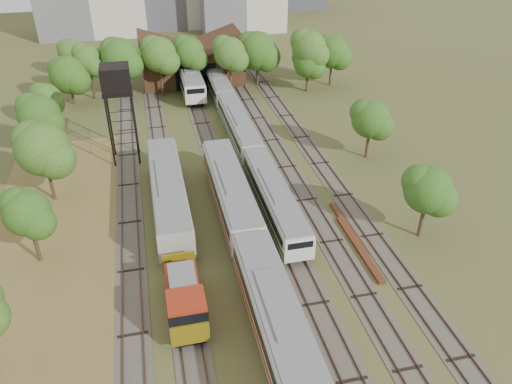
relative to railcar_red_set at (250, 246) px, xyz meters
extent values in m
plane|color=#475123|center=(2.00, -8.86, -2.06)|extent=(240.00, 240.00, 0.00)
cube|color=brown|center=(-16.00, -0.86, -2.04)|extent=(14.00, 60.00, 0.04)
cube|color=#4C473D|center=(-10.00, 16.14, -2.03)|extent=(2.60, 80.00, 0.06)
cube|color=#472D1E|center=(-10.72, 16.14, -1.94)|extent=(0.08, 80.00, 0.14)
cube|color=#472D1E|center=(-9.28, 16.14, -1.94)|extent=(0.08, 80.00, 0.14)
cube|color=#4C473D|center=(-6.00, 16.14, -2.03)|extent=(2.60, 80.00, 0.06)
cube|color=#472D1E|center=(-6.72, 16.14, -1.94)|extent=(0.08, 80.00, 0.14)
cube|color=#472D1E|center=(-5.28, 16.14, -1.94)|extent=(0.08, 80.00, 0.14)
cube|color=#4C473D|center=(0.00, 16.14, -2.03)|extent=(2.60, 80.00, 0.06)
cube|color=#472D1E|center=(-0.72, 16.14, -1.94)|extent=(0.08, 80.00, 0.14)
cube|color=#472D1E|center=(0.72, 16.14, -1.94)|extent=(0.08, 80.00, 0.14)
cube|color=#4C473D|center=(4.00, 16.14, -2.03)|extent=(2.60, 80.00, 0.06)
cube|color=#472D1E|center=(3.28, 16.14, -1.94)|extent=(0.08, 80.00, 0.14)
cube|color=#472D1E|center=(4.72, 16.14, -1.94)|extent=(0.08, 80.00, 0.14)
cube|color=#4C473D|center=(8.00, 16.14, -2.03)|extent=(2.60, 80.00, 0.06)
cube|color=#472D1E|center=(7.28, 16.14, -1.94)|extent=(0.08, 80.00, 0.14)
cube|color=#472D1E|center=(8.72, 16.14, -1.94)|extent=(0.08, 80.00, 0.14)
cube|color=#4C473D|center=(12.00, 16.14, -2.03)|extent=(2.60, 80.00, 0.06)
cube|color=#472D1E|center=(11.28, 16.14, -1.94)|extent=(0.08, 80.00, 0.14)
cube|color=#472D1E|center=(12.72, 16.14, -1.94)|extent=(0.08, 80.00, 0.14)
cube|color=black|center=(0.00, -8.69, -1.63)|extent=(2.34, 15.64, 0.85)
cube|color=silver|center=(0.00, -8.69, 0.12)|extent=(3.09, 17.00, 2.66)
cube|color=black|center=(0.00, -8.69, 0.44)|extent=(3.15, 15.64, 0.90)
cube|color=slate|center=(0.00, -8.69, 1.64)|extent=(2.84, 16.66, 0.38)
cube|color=maroon|center=(0.00, -8.69, -0.62)|extent=(3.15, 16.66, 0.48)
cube|color=black|center=(0.00, 8.81, -1.63)|extent=(2.34, 15.64, 0.85)
cube|color=silver|center=(0.00, 8.81, 0.12)|extent=(3.09, 17.00, 2.66)
cube|color=black|center=(0.00, 8.81, 0.44)|extent=(3.15, 15.64, 0.90)
cube|color=slate|center=(0.00, 8.81, 1.64)|extent=(2.84, 16.66, 0.38)
cube|color=maroon|center=(0.00, 8.81, -0.62)|extent=(3.15, 16.66, 0.48)
cube|color=black|center=(4.00, 7.31, -1.70)|extent=(1.99, 15.64, 0.72)
cube|color=silver|center=(4.00, 7.31, -0.20)|extent=(2.63, 17.00, 2.26)
cube|color=black|center=(4.00, 7.31, 0.07)|extent=(2.69, 15.64, 0.77)
cube|color=slate|center=(4.00, 7.31, 1.09)|extent=(2.42, 16.66, 0.33)
cube|color=#1A6925|center=(4.00, 7.31, -0.84)|extent=(2.69, 16.66, 0.41)
cube|color=silver|center=(4.00, -1.14, -0.32)|extent=(2.67, 0.25, 2.04)
cube|color=black|center=(4.00, 24.81, -1.70)|extent=(1.99, 15.64, 0.72)
cube|color=silver|center=(4.00, 24.81, -0.20)|extent=(2.63, 17.00, 2.26)
cube|color=black|center=(4.00, 24.81, 0.07)|extent=(2.69, 15.64, 0.77)
cube|color=slate|center=(4.00, 24.81, 1.09)|extent=(2.42, 16.66, 0.33)
cube|color=#1A6925|center=(4.00, 24.81, -0.84)|extent=(2.69, 16.66, 0.41)
cube|color=black|center=(4.00, 42.31, -1.70)|extent=(1.99, 15.64, 0.72)
cube|color=silver|center=(4.00, 42.31, -0.20)|extent=(2.63, 17.00, 2.26)
cube|color=black|center=(4.00, 42.31, 0.07)|extent=(2.69, 15.64, 0.77)
cube|color=slate|center=(4.00, 42.31, 1.09)|extent=(2.42, 16.66, 0.33)
cube|color=#1A6925|center=(4.00, 42.31, -0.84)|extent=(2.69, 16.66, 0.41)
cube|color=black|center=(0.00, 43.88, -1.64)|extent=(2.31, 14.72, 0.84)
cube|color=silver|center=(0.00, 43.88, 0.09)|extent=(3.04, 16.00, 2.62)
cube|color=black|center=(0.00, 43.88, 0.41)|extent=(3.10, 14.72, 0.89)
cube|color=slate|center=(0.00, 43.88, 1.59)|extent=(2.80, 15.68, 0.38)
cube|color=#1A6925|center=(0.00, 43.88, -0.64)|extent=(3.10, 15.68, 0.47)
cube|color=silver|center=(0.00, 35.93, -0.04)|extent=(3.08, 0.25, 2.36)
cube|color=black|center=(-6.00, -4.04, -1.61)|extent=(2.18, 7.20, 0.89)
cube|color=maroon|center=(-6.00, -3.24, -0.42)|extent=(2.48, 4.40, 1.49)
cube|color=maroon|center=(-6.00, -6.64, 0.17)|extent=(2.68, 2.58, 2.68)
cube|color=black|center=(-6.00, -6.64, 0.82)|extent=(2.73, 2.63, 0.89)
cube|color=gold|center=(-6.00, -7.99, -0.47)|extent=(2.68, 0.20, 1.79)
cube|color=gold|center=(-6.00, -0.09, -0.47)|extent=(2.68, 0.20, 1.79)
cube|color=slate|center=(-6.00, -4.04, 1.22)|extent=(1.99, 3.60, 0.20)
cube|color=black|center=(-6.00, 9.96, -1.63)|extent=(2.38, 16.56, 0.86)
cube|color=gray|center=(-6.00, 9.96, 0.15)|extent=(3.13, 18.00, 2.70)
cube|color=black|center=(-6.00, 9.96, 0.48)|extent=(3.19, 16.56, 0.92)
cube|color=slate|center=(-6.00, 9.96, 1.70)|extent=(2.88, 17.64, 0.39)
cylinder|color=black|center=(-11.42, 20.99, 2.09)|extent=(0.21, 0.21, 8.31)
cylinder|color=black|center=(-8.61, 20.99, 2.09)|extent=(0.21, 0.21, 8.31)
cylinder|color=black|center=(-11.42, 23.79, 2.09)|extent=(0.21, 0.21, 8.31)
cylinder|color=black|center=(-8.61, 23.79, 2.09)|extent=(0.21, 0.21, 8.31)
cube|color=black|center=(-10.02, 22.39, 6.35)|extent=(3.27, 3.27, 0.20)
cube|color=black|center=(-10.02, 22.39, 7.85)|extent=(3.12, 3.12, 2.80)
cube|color=brown|center=(10.00, -0.04, -1.90)|extent=(0.63, 9.52, 0.32)
cube|color=brown|center=(10.20, 3.17, -1.92)|extent=(0.53, 8.48, 0.28)
cube|color=#3A2415|center=(1.00, 49.14, 0.69)|extent=(16.00, 11.00, 5.50)
cube|color=#3A2415|center=(-3.00, 49.14, 4.04)|extent=(8.45, 11.55, 2.96)
cube|color=#3A2415|center=(5.00, 49.14, 4.04)|extent=(8.45, 11.55, 2.96)
cube|color=black|center=(1.00, 43.69, 0.14)|extent=(6.40, 0.15, 4.12)
cylinder|color=#382616|center=(-17.66, 4.85, -0.10)|extent=(0.36, 0.36, 3.91)
sphere|color=#225216|center=(-17.66, 4.85, 2.92)|extent=(3.93, 3.93, 3.93)
cylinder|color=#382616|center=(-17.50, 14.99, 0.23)|extent=(0.36, 0.36, 4.57)
sphere|color=#225216|center=(-17.50, 14.99, 3.76)|extent=(5.37, 5.37, 5.37)
cylinder|color=#382616|center=(-18.99, 24.16, 0.18)|extent=(0.36, 0.36, 4.48)
sphere|color=#225216|center=(-18.99, 24.16, 3.64)|extent=(4.78, 4.78, 4.78)
cylinder|color=#382616|center=(-19.67, 33.69, -0.41)|extent=(0.36, 0.36, 3.31)
sphere|color=#225216|center=(-19.67, 33.69, 2.15)|extent=(3.93, 3.93, 3.93)
cylinder|color=#382616|center=(-17.56, 42.11, -0.31)|extent=(0.36, 0.36, 3.50)
sphere|color=#225216|center=(-17.56, 42.11, 2.40)|extent=(5.44, 5.44, 5.44)
cylinder|color=#382616|center=(-18.23, 54.88, -0.40)|extent=(0.36, 0.36, 3.31)
sphere|color=#225216|center=(-18.23, 54.88, 2.15)|extent=(4.30, 4.30, 4.30)
cylinder|color=#382616|center=(-14.65, 43.77, 0.31)|extent=(0.36, 0.36, 4.74)
sphere|color=#225216|center=(-14.65, 43.77, 3.98)|extent=(4.28, 4.28, 4.28)
cylinder|color=#382616|center=(-9.92, 42.84, 0.41)|extent=(0.36, 0.36, 4.94)
sphere|color=#225216|center=(-9.92, 42.84, 4.23)|extent=(5.63, 5.63, 5.63)
cylinder|color=#382616|center=(-4.38, 42.47, 0.47)|extent=(0.36, 0.36, 5.06)
sphere|color=#225216|center=(-4.38, 42.47, 4.39)|extent=(5.19, 5.19, 5.19)
cylinder|color=#382616|center=(0.20, 43.32, 0.39)|extent=(0.36, 0.36, 4.90)
sphere|color=#225216|center=(0.20, 43.32, 4.17)|extent=(4.68, 4.68, 4.68)
cylinder|color=#382616|center=(5.97, 40.85, 0.46)|extent=(0.36, 0.36, 5.04)
sphere|color=#225216|center=(5.97, 40.85, 4.36)|extent=(4.80, 4.80, 4.80)
cylinder|color=#382616|center=(10.97, 44.11, 0.11)|extent=(0.36, 0.36, 4.35)
sphere|color=#225216|center=(10.97, 44.11, 3.47)|extent=(6.10, 6.10, 6.10)
cylinder|color=#382616|center=(18.01, 39.75, 0.60)|extent=(0.36, 0.36, 5.32)
sphere|color=#225216|center=(18.01, 39.75, 4.72)|extent=(5.23, 5.23, 5.23)
cylinder|color=#382616|center=(22.50, 41.37, 0.07)|extent=(0.36, 0.36, 4.25)
sphere|color=#225216|center=(22.50, 41.37, 3.35)|extent=(5.16, 5.16, 5.16)
cylinder|color=#382616|center=(16.22, 0.64, -0.10)|extent=(0.36, 0.36, 3.91)
sphere|color=#225216|center=(16.22, 0.64, 2.92)|extent=(4.29, 4.29, 4.29)
cylinder|color=#382616|center=(17.90, 16.46, -0.13)|extent=(0.36, 0.36, 3.86)
sphere|color=#225216|center=(17.90, 16.46, 2.85)|extent=(4.45, 4.45, 4.45)
cylinder|color=#382616|center=(17.89, 39.45, -0.27)|extent=(0.36, 0.36, 3.57)
sphere|color=#225216|center=(17.89, 39.45, 2.48)|extent=(4.49, 4.49, 4.49)
camera|label=1|loc=(-7.02, -32.38, 25.81)|focal=35.00mm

